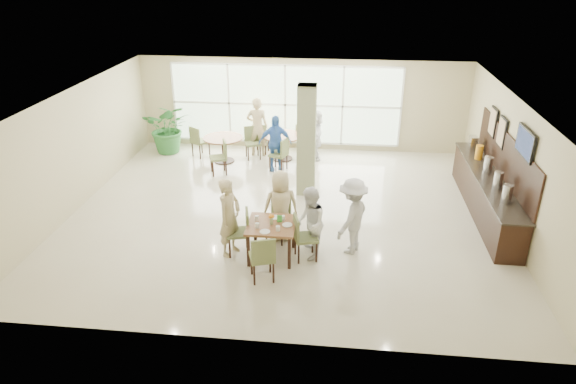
# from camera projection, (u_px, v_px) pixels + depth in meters

# --- Properties ---
(ground) EXTENTS (10.00, 10.00, 0.00)m
(ground) POSITION_uv_depth(u_px,v_px,m) (285.00, 212.00, 12.23)
(ground) COLOR beige
(ground) RESTS_ON ground
(room_shell) EXTENTS (10.00, 10.00, 10.00)m
(room_shell) POSITION_uv_depth(u_px,v_px,m) (285.00, 145.00, 11.51)
(room_shell) COLOR white
(room_shell) RESTS_ON ground
(window_bank) EXTENTS (7.00, 0.04, 7.00)m
(window_bank) POSITION_uv_depth(u_px,v_px,m) (285.00, 105.00, 15.71)
(window_bank) COLOR silver
(window_bank) RESTS_ON ground
(column) EXTENTS (0.45, 0.45, 2.80)m
(column) POSITION_uv_depth(u_px,v_px,m) (306.00, 141.00, 12.68)
(column) COLOR #758159
(column) RESTS_ON ground
(main_table) EXTENTS (0.95, 0.95, 0.75)m
(main_table) POSITION_uv_depth(u_px,v_px,m) (271.00, 228.00, 10.17)
(main_table) COLOR brown
(main_table) RESTS_ON ground
(round_table_left) EXTENTS (1.17, 1.17, 0.75)m
(round_table_left) POSITION_uv_depth(u_px,v_px,m) (223.00, 142.00, 15.00)
(round_table_left) COLOR brown
(round_table_left) RESTS_ON ground
(round_table_right) EXTENTS (1.18, 1.18, 0.75)m
(round_table_right) POSITION_uv_depth(u_px,v_px,m) (282.00, 140.00, 15.18)
(round_table_right) COLOR brown
(round_table_right) RESTS_ON ground
(chairs_main_table) EXTENTS (1.94, 2.03, 0.95)m
(chairs_main_table) POSITION_uv_depth(u_px,v_px,m) (271.00, 236.00, 10.24)
(chairs_main_table) COLOR #5B6336
(chairs_main_table) RESTS_ON ground
(chairs_table_left) EXTENTS (2.21, 1.89, 0.95)m
(chairs_table_left) POSITION_uv_depth(u_px,v_px,m) (224.00, 147.00, 14.97)
(chairs_table_left) COLOR #5B6336
(chairs_table_left) RESTS_ON ground
(chairs_table_right) EXTENTS (1.94, 1.92, 0.95)m
(chairs_table_right) POSITION_uv_depth(u_px,v_px,m) (282.00, 144.00, 15.23)
(chairs_table_right) COLOR #5B6336
(chairs_table_right) RESTS_ON ground
(tabletop_clutter) EXTENTS (0.77, 0.81, 0.21)m
(tabletop_clutter) POSITION_uv_depth(u_px,v_px,m) (272.00, 222.00, 10.09)
(tabletop_clutter) COLOR white
(tabletop_clutter) RESTS_ON main_table
(buffet_counter) EXTENTS (0.64, 4.70, 1.95)m
(buffet_counter) POSITION_uv_depth(u_px,v_px,m) (487.00, 191.00, 11.99)
(buffet_counter) COLOR black
(buffet_counter) RESTS_ON ground
(wall_tv) EXTENTS (0.06, 1.00, 0.58)m
(wall_tv) POSITION_uv_depth(u_px,v_px,m) (525.00, 143.00, 10.30)
(wall_tv) COLOR black
(wall_tv) RESTS_ON ground
(framed_art_a) EXTENTS (0.05, 0.55, 0.70)m
(framed_art_a) POSITION_uv_depth(u_px,v_px,m) (502.00, 132.00, 11.87)
(framed_art_a) COLOR black
(framed_art_a) RESTS_ON ground
(framed_art_b) EXTENTS (0.05, 0.55, 0.70)m
(framed_art_b) POSITION_uv_depth(u_px,v_px,m) (493.00, 122.00, 12.59)
(framed_art_b) COLOR black
(framed_art_b) RESTS_ON ground
(potted_plant) EXTENTS (1.53, 1.53, 1.56)m
(potted_plant) POSITION_uv_depth(u_px,v_px,m) (169.00, 128.00, 15.65)
(potted_plant) COLOR #2C6F31
(potted_plant) RESTS_ON ground
(teen_left) EXTENTS (0.59, 0.70, 1.64)m
(teen_left) POSITION_uv_depth(u_px,v_px,m) (230.00, 217.00, 10.23)
(teen_left) COLOR tan
(teen_left) RESTS_ON ground
(teen_far) EXTENTS (0.85, 0.64, 1.56)m
(teen_far) POSITION_uv_depth(u_px,v_px,m) (281.00, 206.00, 10.79)
(teen_far) COLOR tan
(teen_far) RESTS_ON ground
(teen_right) EXTENTS (0.68, 0.81, 1.51)m
(teen_right) POSITION_uv_depth(u_px,v_px,m) (310.00, 223.00, 10.15)
(teen_right) COLOR white
(teen_right) RESTS_ON ground
(teen_standing) EXTENTS (0.99, 1.20, 1.61)m
(teen_standing) POSITION_uv_depth(u_px,v_px,m) (352.00, 216.00, 10.31)
(teen_standing) COLOR #B9B9BC
(teen_standing) RESTS_ON ground
(adult_a) EXTENTS (1.02, 0.72, 1.59)m
(adult_a) POSITION_uv_depth(u_px,v_px,m) (275.00, 143.00, 14.33)
(adult_a) COLOR #4277C6
(adult_a) RESTS_ON ground
(adult_b) EXTENTS (0.84, 1.48, 1.50)m
(adult_b) POSITION_uv_depth(u_px,v_px,m) (315.00, 135.00, 15.12)
(adult_b) COLOR white
(adult_b) RESTS_ON ground
(adult_standing) EXTENTS (0.66, 0.44, 1.80)m
(adult_standing) POSITION_uv_depth(u_px,v_px,m) (257.00, 127.00, 15.35)
(adult_standing) COLOR tan
(adult_standing) RESTS_ON ground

